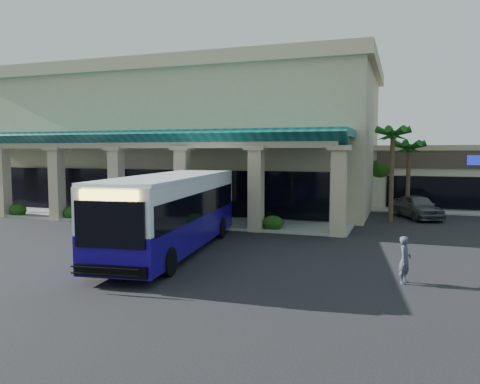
% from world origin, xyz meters
% --- Properties ---
extents(ground, '(110.00, 110.00, 0.00)m').
position_xyz_m(ground, '(0.00, 0.00, 0.00)').
color(ground, black).
extents(main_building, '(30.80, 14.80, 11.35)m').
position_xyz_m(main_building, '(-8.00, 16.00, 5.67)').
color(main_building, tan).
rests_on(main_building, ground).
extents(arcade, '(30.00, 6.20, 5.70)m').
position_xyz_m(arcade, '(-8.00, 6.80, 2.85)').
color(arcade, '#0D4E4D').
rests_on(arcade, ground).
extents(palm_0, '(2.40, 2.40, 6.60)m').
position_xyz_m(palm_0, '(8.50, 11.00, 3.30)').
color(palm_0, '#144813').
rests_on(palm_0, ground).
extents(palm_1, '(2.40, 2.40, 5.80)m').
position_xyz_m(palm_1, '(9.50, 14.00, 2.90)').
color(palm_1, '#144813').
rests_on(palm_1, ground).
extents(broadleaf_tree, '(2.60, 2.60, 4.81)m').
position_xyz_m(broadleaf_tree, '(7.50, 19.00, 2.41)').
color(broadleaf_tree, '#16350C').
rests_on(broadleaf_tree, ground).
extents(transit_bus, '(4.36, 12.46, 3.41)m').
position_xyz_m(transit_bus, '(-0.44, -1.00, 1.70)').
color(transit_bus, '#16067C').
rests_on(transit_bus, ground).
extents(pedestrian, '(0.54, 0.67, 1.60)m').
position_xyz_m(pedestrian, '(9.29, -2.97, 0.80)').
color(pedestrian, '#3B3E54').
rests_on(pedestrian, ground).
extents(car_silver, '(3.60, 5.02, 1.59)m').
position_xyz_m(car_silver, '(10.13, 13.45, 0.79)').
color(car_silver, '#4C4F52').
rests_on(car_silver, ground).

